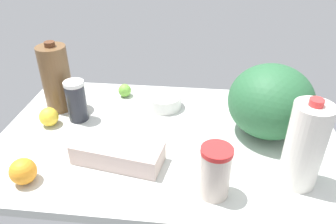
{
  "coord_description": "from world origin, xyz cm",
  "views": [
    {
      "loc": [
        10.48,
        -93.93,
        71.08
      ],
      "look_at": [
        0.0,
        0.0,
        13.0
      ],
      "focal_mm": 35.0,
      "sensor_mm": 36.0,
      "label": 1
    }
  ],
  "objects_px": {
    "orange_beside_bowl": "(23,171)",
    "egg_carton": "(118,153)",
    "tumbler_cup": "(215,172)",
    "lemon_near_front": "(49,117)",
    "lime_loose": "(125,90)",
    "mixing_bowl": "(164,101)",
    "chocolate_milk_jug": "(56,78)",
    "shaker_bottle": "(76,101)",
    "watermelon": "(271,101)",
    "milk_jug": "(305,146)"
  },
  "relations": [
    {
      "from": "mixing_bowl",
      "to": "orange_beside_bowl",
      "type": "xyz_separation_m",
      "value": [
        -0.35,
        -0.47,
        0.01
      ]
    },
    {
      "from": "milk_jug",
      "to": "watermelon",
      "type": "relative_size",
      "value": 0.96
    },
    {
      "from": "milk_jug",
      "to": "watermelon",
      "type": "bearing_deg",
      "value": 102.25
    },
    {
      "from": "watermelon",
      "to": "orange_beside_bowl",
      "type": "xyz_separation_m",
      "value": [
        -0.74,
        -0.34,
        -0.09
      ]
    },
    {
      "from": "tumbler_cup",
      "to": "mixing_bowl",
      "type": "xyz_separation_m",
      "value": [
        -0.2,
        0.46,
        -0.05
      ]
    },
    {
      "from": "chocolate_milk_jug",
      "to": "mixing_bowl",
      "type": "xyz_separation_m",
      "value": [
        0.41,
        0.05,
        -0.1
      ]
    },
    {
      "from": "chocolate_milk_jug",
      "to": "egg_carton",
      "type": "relative_size",
      "value": 0.98
    },
    {
      "from": "milk_jug",
      "to": "lime_loose",
      "type": "bearing_deg",
      "value": 143.49
    },
    {
      "from": "milk_jug",
      "to": "lime_loose",
      "type": "distance_m",
      "value": 0.77
    },
    {
      "from": "shaker_bottle",
      "to": "watermelon",
      "type": "relative_size",
      "value": 0.55
    },
    {
      "from": "lemon_near_front",
      "to": "shaker_bottle",
      "type": "bearing_deg",
      "value": 28.82
    },
    {
      "from": "tumbler_cup",
      "to": "watermelon",
      "type": "relative_size",
      "value": 0.55
    },
    {
      "from": "lime_loose",
      "to": "tumbler_cup",
      "type": "bearing_deg",
      "value": -54.9
    },
    {
      "from": "tumbler_cup",
      "to": "chocolate_milk_jug",
      "type": "distance_m",
      "value": 0.74
    },
    {
      "from": "chocolate_milk_jug",
      "to": "mixing_bowl",
      "type": "height_order",
      "value": "chocolate_milk_jug"
    },
    {
      "from": "shaker_bottle",
      "to": "chocolate_milk_jug",
      "type": "xyz_separation_m",
      "value": [
        -0.1,
        0.08,
        0.05
      ]
    },
    {
      "from": "shaker_bottle",
      "to": "egg_carton",
      "type": "bearing_deg",
      "value": -47.44
    },
    {
      "from": "watermelon",
      "to": "egg_carton",
      "type": "distance_m",
      "value": 0.54
    },
    {
      "from": "shaker_bottle",
      "to": "lemon_near_front",
      "type": "xyz_separation_m",
      "value": [
        -0.09,
        -0.05,
        -0.04
      ]
    },
    {
      "from": "watermelon",
      "to": "orange_beside_bowl",
      "type": "bearing_deg",
      "value": -155.35
    },
    {
      "from": "tumbler_cup",
      "to": "lemon_near_front",
      "type": "relative_size",
      "value": 2.26
    },
    {
      "from": "shaker_bottle",
      "to": "egg_carton",
      "type": "height_order",
      "value": "shaker_bottle"
    },
    {
      "from": "lime_loose",
      "to": "lemon_near_front",
      "type": "bearing_deg",
      "value": -132.46
    },
    {
      "from": "mixing_bowl",
      "to": "lemon_near_front",
      "type": "bearing_deg",
      "value": -156.48
    },
    {
      "from": "chocolate_milk_jug",
      "to": "lime_loose",
      "type": "distance_m",
      "value": 0.28
    },
    {
      "from": "chocolate_milk_jug",
      "to": "orange_beside_bowl",
      "type": "height_order",
      "value": "chocolate_milk_jug"
    },
    {
      "from": "tumbler_cup",
      "to": "egg_carton",
      "type": "distance_m",
      "value": 0.32
    },
    {
      "from": "tumbler_cup",
      "to": "milk_jug",
      "type": "bearing_deg",
      "value": 17.39
    },
    {
      "from": "milk_jug",
      "to": "shaker_bottle",
      "type": "xyz_separation_m",
      "value": [
        -0.75,
        0.26,
        -0.05
      ]
    },
    {
      "from": "tumbler_cup",
      "to": "orange_beside_bowl",
      "type": "xyz_separation_m",
      "value": [
        -0.55,
        -0.01,
        -0.04
      ]
    },
    {
      "from": "milk_jug",
      "to": "mixing_bowl",
      "type": "distance_m",
      "value": 0.59
    },
    {
      "from": "orange_beside_bowl",
      "to": "milk_jug",
      "type": "bearing_deg",
      "value": 6.48
    },
    {
      "from": "milk_jug",
      "to": "egg_carton",
      "type": "height_order",
      "value": "milk_jug"
    },
    {
      "from": "milk_jug",
      "to": "watermelon",
      "type": "xyz_separation_m",
      "value": [
        -0.05,
        0.25,
        -0.0
      ]
    },
    {
      "from": "egg_carton",
      "to": "orange_beside_bowl",
      "type": "distance_m",
      "value": 0.28
    },
    {
      "from": "tumbler_cup",
      "to": "egg_carton",
      "type": "xyz_separation_m",
      "value": [
        -0.3,
        0.11,
        -0.05
      ]
    },
    {
      "from": "milk_jug",
      "to": "egg_carton",
      "type": "bearing_deg",
      "value": 176.87
    },
    {
      "from": "lime_loose",
      "to": "lemon_near_front",
      "type": "xyz_separation_m",
      "value": [
        -0.23,
        -0.25,
        0.01
      ]
    },
    {
      "from": "orange_beside_bowl",
      "to": "lemon_near_front",
      "type": "xyz_separation_m",
      "value": [
        -0.05,
        0.3,
        -0.0
      ]
    },
    {
      "from": "tumbler_cup",
      "to": "orange_beside_bowl",
      "type": "bearing_deg",
      "value": -178.54
    },
    {
      "from": "mixing_bowl",
      "to": "lime_loose",
      "type": "bearing_deg",
      "value": 157.87
    },
    {
      "from": "shaker_bottle",
      "to": "lemon_near_front",
      "type": "bearing_deg",
      "value": -151.18
    },
    {
      "from": "orange_beside_bowl",
      "to": "egg_carton",
      "type": "bearing_deg",
      "value": 25.51
    },
    {
      "from": "lime_loose",
      "to": "orange_beside_bowl",
      "type": "relative_size",
      "value": 0.71
    },
    {
      "from": "egg_carton",
      "to": "lemon_near_front",
      "type": "relative_size",
      "value": 4.02
    },
    {
      "from": "tumbler_cup",
      "to": "chocolate_milk_jug",
      "type": "bearing_deg",
      "value": 145.93
    },
    {
      "from": "milk_jug",
      "to": "chocolate_milk_jug",
      "type": "distance_m",
      "value": 0.92
    },
    {
      "from": "lemon_near_front",
      "to": "tumbler_cup",
      "type": "bearing_deg",
      "value": -25.18
    },
    {
      "from": "watermelon",
      "to": "orange_beside_bowl",
      "type": "distance_m",
      "value": 0.82
    },
    {
      "from": "chocolate_milk_jug",
      "to": "watermelon",
      "type": "height_order",
      "value": "chocolate_milk_jug"
    }
  ]
}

